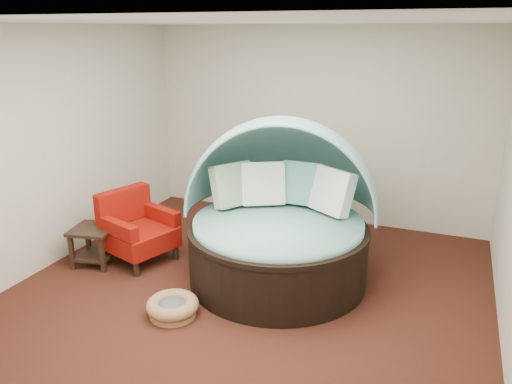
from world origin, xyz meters
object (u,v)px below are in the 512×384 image
at_px(red_armchair, 137,229).
at_px(pet_basket, 173,307).
at_px(canopy_daybed, 280,206).
at_px(side_table, 94,241).

bearing_deg(red_armchair, pet_basket, -23.71).
relative_size(canopy_daybed, red_armchair, 2.63).
xyz_separation_m(canopy_daybed, side_table, (-2.17, -0.55, -0.55)).
relative_size(red_armchair, side_table, 1.63).
height_order(red_armchair, side_table, red_armchair).
distance_m(canopy_daybed, red_armchair, 1.84).
relative_size(pet_basket, red_armchair, 0.65).
bearing_deg(canopy_daybed, side_table, -179.10).
xyz_separation_m(red_armchair, side_table, (-0.41, -0.31, -0.10)).
bearing_deg(side_table, canopy_daybed, 14.32).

